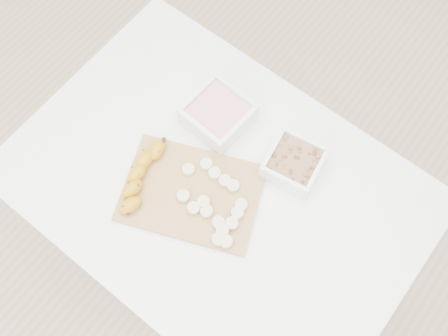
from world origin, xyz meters
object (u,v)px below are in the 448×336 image
Objects in this scene: bowl_granola at (294,163)px; banana at (141,178)px; bowl_yogurt at (218,114)px; table at (217,198)px; cutting_board at (192,193)px.

bowl_granola is 0.73× the size of banana.
bowl_yogurt is 0.78× the size of banana.
banana is (-0.27, -0.26, 0.00)m from bowl_granola.
bowl_yogurt reaches higher than table.
cutting_board is (0.07, -0.20, -0.03)m from bowl_yogurt.
table is at bearing 30.00° from banana.
bowl_yogurt reaches higher than cutting_board.
banana reaches higher than cutting_board.
bowl_granola is (0.12, 0.16, 0.13)m from table.
bowl_granola is at bearing 39.09° from banana.
banana is (-0.04, -0.25, -0.00)m from bowl_yogurt.
banana is (-0.12, -0.05, 0.02)m from cutting_board.
bowl_granola is at bearing 52.61° from table.
banana is at bearing -145.02° from table.
table is 6.37× the size of bowl_yogurt.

